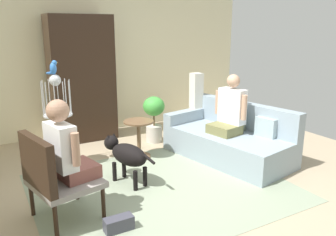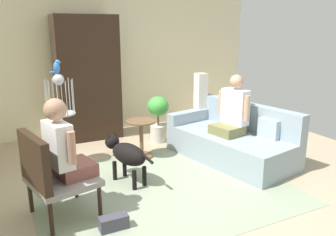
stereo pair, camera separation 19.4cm
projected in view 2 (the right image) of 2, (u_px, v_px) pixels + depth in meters
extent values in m
plane|color=tan|center=(166.00, 190.00, 4.27)|extent=(7.17, 7.17, 0.00)
cube|color=beige|center=(97.00, 61.00, 6.46)|extent=(6.58, 0.12, 2.71)
cube|color=gray|center=(161.00, 187.00, 4.33)|extent=(3.06, 2.55, 0.01)
cube|color=#8EA0AD|center=(230.00, 146.00, 5.21)|extent=(1.31, 2.09, 0.42)
cube|color=#8EA0AD|center=(248.00, 116.00, 5.33)|extent=(0.55, 1.94, 0.41)
cube|color=#8EA0AD|center=(192.00, 116.00, 5.80)|extent=(0.97, 0.36, 0.18)
cube|color=#9EB2B7|center=(269.00, 129.00, 4.90)|extent=(0.16, 0.33, 0.28)
cube|color=gray|center=(240.00, 121.00, 5.31)|extent=(0.16, 0.34, 0.28)
cylinder|color=black|center=(76.00, 183.00, 4.04)|extent=(0.04, 0.04, 0.37)
cylinder|color=black|center=(100.00, 201.00, 3.61)|extent=(0.04, 0.04, 0.37)
cylinder|color=black|center=(31.00, 197.00, 3.71)|extent=(0.04, 0.04, 0.37)
cylinder|color=black|center=(51.00, 219.00, 3.28)|extent=(0.04, 0.04, 0.37)
cube|color=gray|center=(63.00, 181.00, 3.61)|extent=(0.76, 0.80, 0.06)
cube|color=black|center=(34.00, 161.00, 3.36)|extent=(0.23, 0.68, 0.52)
cube|color=olive|center=(227.00, 130.00, 5.09)|extent=(0.45, 0.49, 0.14)
cube|color=white|center=(235.00, 107.00, 5.09)|extent=(0.26, 0.45, 0.52)
sphere|color=tan|center=(236.00, 81.00, 5.00)|extent=(0.20, 0.20, 0.20)
cylinder|color=tan|center=(247.00, 108.00, 4.87)|extent=(0.08, 0.08, 0.37)
cylinder|color=tan|center=(221.00, 102.00, 5.25)|extent=(0.08, 0.08, 0.37)
cube|color=brown|center=(75.00, 169.00, 3.67)|extent=(0.46, 0.47, 0.14)
cube|color=white|center=(58.00, 145.00, 3.49)|extent=(0.27, 0.43, 0.47)
sphere|color=#A57A60|center=(55.00, 110.00, 3.39)|extent=(0.23, 0.23, 0.23)
cylinder|color=#A57A60|center=(53.00, 136.00, 3.69)|extent=(0.08, 0.08, 0.33)
cylinder|color=#A57A60|center=(72.00, 148.00, 3.33)|extent=(0.08, 0.08, 0.33)
cylinder|color=brown|center=(141.00, 121.00, 5.21)|extent=(0.46, 0.46, 0.02)
cylinder|color=brown|center=(141.00, 140.00, 5.29)|extent=(0.06, 0.06, 0.56)
cylinder|color=brown|center=(142.00, 156.00, 5.36)|extent=(0.35, 0.35, 0.03)
ellipsoid|color=black|center=(129.00, 154.00, 4.36)|extent=(0.44, 0.64, 0.27)
sphere|color=black|center=(112.00, 142.00, 4.58)|extent=(0.19, 0.19, 0.19)
cone|color=black|center=(109.00, 136.00, 4.52)|extent=(0.06, 0.06, 0.06)
cone|color=black|center=(115.00, 134.00, 4.59)|extent=(0.06, 0.06, 0.06)
cylinder|color=black|center=(148.00, 159.00, 4.10)|extent=(0.09, 0.18, 0.10)
cylinder|color=black|center=(115.00, 171.00, 4.51)|extent=(0.06, 0.06, 0.26)
cylinder|color=black|center=(125.00, 167.00, 4.63)|extent=(0.06, 0.06, 0.26)
cylinder|color=black|center=(134.00, 180.00, 4.24)|extent=(0.06, 0.06, 0.26)
cylinder|color=black|center=(144.00, 176.00, 4.35)|extent=(0.06, 0.06, 0.26)
cylinder|color=silver|center=(65.00, 162.00, 5.09)|extent=(0.36, 0.36, 0.03)
cylinder|color=silver|center=(63.00, 139.00, 5.00)|extent=(0.04, 0.04, 0.76)
cylinder|color=silver|center=(61.00, 114.00, 4.90)|extent=(0.40, 0.40, 0.02)
cylinder|color=silver|center=(73.00, 95.00, 4.91)|extent=(0.01, 0.01, 0.48)
cylinder|color=silver|center=(69.00, 94.00, 4.99)|extent=(0.01, 0.01, 0.48)
cylinder|color=silver|center=(62.00, 94.00, 5.01)|extent=(0.01, 0.01, 0.48)
cylinder|color=silver|center=(53.00, 95.00, 4.96)|extent=(0.01, 0.01, 0.48)
cylinder|color=silver|center=(47.00, 96.00, 4.86)|extent=(0.01, 0.01, 0.48)
cylinder|color=silver|center=(46.00, 98.00, 4.75)|extent=(0.01, 0.01, 0.48)
cylinder|color=silver|center=(50.00, 99.00, 4.67)|extent=(0.01, 0.01, 0.48)
cylinder|color=silver|center=(58.00, 99.00, 4.65)|extent=(0.01, 0.01, 0.48)
cylinder|color=silver|center=(66.00, 98.00, 4.70)|extent=(0.01, 0.01, 0.48)
cylinder|color=silver|center=(72.00, 97.00, 4.80)|extent=(0.01, 0.01, 0.48)
sphere|color=silver|center=(58.00, 79.00, 4.77)|extent=(0.16, 0.16, 0.16)
ellipsoid|color=blue|center=(57.00, 68.00, 4.72)|extent=(0.09, 0.10, 0.17)
sphere|color=blue|center=(58.00, 62.00, 4.71)|extent=(0.07, 0.07, 0.07)
cone|color=#D8BF4C|center=(60.00, 62.00, 4.73)|extent=(0.03, 0.02, 0.02)
ellipsoid|color=blue|center=(54.00, 72.00, 4.72)|extent=(0.12, 0.03, 0.04)
cylinder|color=beige|center=(158.00, 133.00, 6.05)|extent=(0.28, 0.28, 0.29)
cylinder|color=brown|center=(158.00, 120.00, 5.99)|extent=(0.03, 0.03, 0.20)
ellipsoid|color=green|center=(158.00, 106.00, 5.92)|extent=(0.38, 0.38, 0.34)
cube|color=#4C4742|center=(200.00, 139.00, 6.11)|extent=(0.20, 0.20, 0.06)
cube|color=white|center=(200.00, 106.00, 5.95)|extent=(0.18, 0.18, 1.15)
cube|color=black|center=(87.00, 78.00, 6.05)|extent=(1.08, 0.56, 2.18)
cube|color=#3F3F4C|center=(114.00, 223.00, 3.42)|extent=(0.29, 0.13, 0.14)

